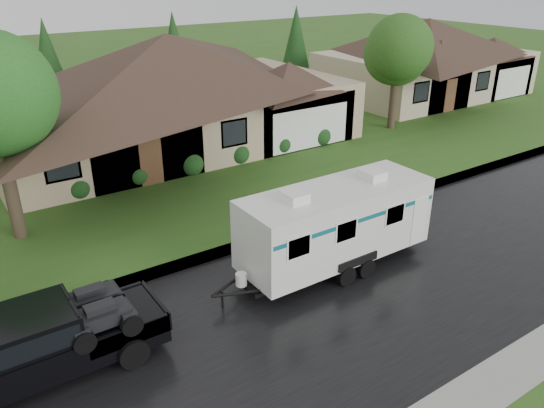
{
  "coord_description": "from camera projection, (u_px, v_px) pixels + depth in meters",
  "views": [
    {
      "loc": [
        -8.92,
        -11.55,
        8.87
      ],
      "look_at": [
        0.26,
        2.0,
        1.44
      ],
      "focal_mm": 35.0,
      "sensor_mm": 36.0,
      "label": 1
    }
  ],
  "objects": [
    {
      "name": "house_main",
      "position": [
        175.0,
        77.0,
        27.05
      ],
      "size": [
        19.44,
        10.8,
        6.9
      ],
      "color": "tan",
      "rests_on": "lawn"
    },
    {
      "name": "shrub_row",
      "position": [
        215.0,
        157.0,
        24.69
      ],
      "size": [
        13.6,
        1.0,
        1.0
      ],
      "color": "#143814",
      "rests_on": "lawn"
    },
    {
      "name": "travel_trailer",
      "position": [
        336.0,
        222.0,
        16.42
      ],
      "size": [
        6.62,
        2.33,
        2.97
      ],
      "color": "silver",
      "rests_on": "ground"
    },
    {
      "name": "lawn",
      "position": [
        131.0,
        145.0,
        28.21
      ],
      "size": [
        140.0,
        26.0,
        0.15
      ],
      "primitive_type": "cube",
      "color": "#2D581B",
      "rests_on": "ground"
    },
    {
      "name": "pickup_truck",
      "position": [
        42.0,
        341.0,
        12.18
      ],
      "size": [
        5.37,
        2.04,
        1.79
      ],
      "color": "black",
      "rests_on": "ground"
    },
    {
      "name": "curb",
      "position": [
        262.0,
        239.0,
        18.59
      ],
      "size": [
        140.0,
        0.5,
        0.15
      ],
      "primitive_type": "cube",
      "color": "gray",
      "rests_on": "ground"
    },
    {
      "name": "tree_right_green",
      "position": [
        398.0,
        53.0,
        29.16
      ],
      "size": [
        3.71,
        3.71,
        6.15
      ],
      "color": "#382B1E",
      "rests_on": "lawn"
    },
    {
      "name": "ground",
      "position": [
        300.0,
        268.0,
        16.93
      ],
      "size": [
        140.0,
        140.0,
        0.0
      ],
      "primitive_type": "plane",
      "color": "#2D581B",
      "rests_on": "ground"
    },
    {
      "name": "road",
      "position": [
        342.0,
        298.0,
        15.42
      ],
      "size": [
        140.0,
        8.0,
        0.01
      ],
      "primitive_type": "cube",
      "color": "black",
      "rests_on": "ground"
    },
    {
      "name": "house_neighbor",
      "position": [
        430.0,
        49.0,
        37.74
      ],
      "size": [
        15.12,
        9.72,
        6.45
      ],
      "color": "#C4AD91",
      "rests_on": "lawn"
    }
  ]
}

